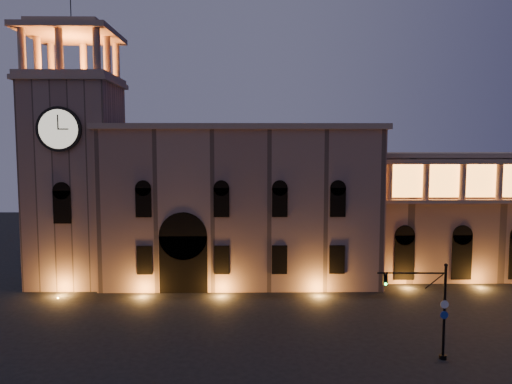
% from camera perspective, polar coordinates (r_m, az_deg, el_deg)
% --- Properties ---
extents(ground, '(160.00, 160.00, 0.00)m').
position_cam_1_polar(ground, '(38.20, 1.08, -18.33)').
color(ground, black).
rests_on(ground, ground).
extents(government_building, '(30.80, 12.80, 17.60)m').
position_cam_1_polar(government_building, '(57.29, -1.72, -1.26)').
color(government_building, '#8E6C5D').
rests_on(government_building, ground).
extents(clock_tower, '(9.80, 9.80, 32.40)m').
position_cam_1_polar(clock_tower, '(59.25, -19.87, 2.27)').
color(clock_tower, '#8E6C5D').
rests_on(clock_tower, ground).
extents(traffic_light, '(5.12, 0.55, 7.02)m').
position_cam_1_polar(traffic_light, '(38.69, 19.51, -12.50)').
color(traffic_light, black).
rests_on(traffic_light, ground).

